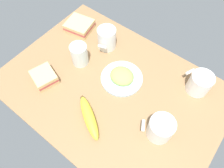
{
  "coord_description": "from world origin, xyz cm",
  "views": [
    {
      "loc": [
        27.21,
        -34.99,
        77.77
      ],
      "look_at": [
        0.0,
        0.0,
        5.0
      ],
      "focal_mm": 33.86,
      "sensor_mm": 36.0,
      "label": 1
    }
  ],
  "objects_px": {
    "sandwich_main": "(79,26)",
    "sandwich_side": "(44,77)",
    "coffee_mug_milky": "(107,38)",
    "banana": "(89,117)",
    "plate_of_food": "(122,77)",
    "coffee_mug_spare": "(200,83)",
    "coffee_mug_black": "(160,128)",
    "glass_of_milk": "(80,55)"
  },
  "relations": [
    {
      "from": "sandwich_side",
      "to": "coffee_mug_milky",
      "type": "bearing_deg",
      "value": 74.21
    },
    {
      "from": "coffee_mug_milky",
      "to": "coffee_mug_spare",
      "type": "xyz_separation_m",
      "value": [
        0.44,
        0.04,
        -0.01
      ]
    },
    {
      "from": "coffee_mug_spare",
      "to": "sandwich_main",
      "type": "xyz_separation_m",
      "value": [
        -0.61,
        -0.04,
        -0.02
      ]
    },
    {
      "from": "coffee_mug_spare",
      "to": "sandwich_side",
      "type": "bearing_deg",
      "value": -146.08
    },
    {
      "from": "plate_of_food",
      "to": "glass_of_milk",
      "type": "bearing_deg",
      "value": -169.39
    },
    {
      "from": "coffee_mug_spare",
      "to": "sandwich_main",
      "type": "distance_m",
      "value": 0.61
    },
    {
      "from": "plate_of_food",
      "to": "sandwich_main",
      "type": "relative_size",
      "value": 1.28
    },
    {
      "from": "sandwich_main",
      "to": "banana",
      "type": "xyz_separation_m",
      "value": [
        0.35,
        -0.33,
        -0.0
      ]
    },
    {
      "from": "plate_of_food",
      "to": "coffee_mug_black",
      "type": "height_order",
      "value": "coffee_mug_black"
    },
    {
      "from": "coffee_mug_milky",
      "to": "glass_of_milk",
      "type": "relative_size",
      "value": 1.07
    },
    {
      "from": "sandwich_main",
      "to": "sandwich_side",
      "type": "height_order",
      "value": "same"
    },
    {
      "from": "coffee_mug_black",
      "to": "sandwich_main",
      "type": "bearing_deg",
      "value": 159.65
    },
    {
      "from": "plate_of_food",
      "to": "sandwich_side",
      "type": "bearing_deg",
      "value": -141.35
    },
    {
      "from": "coffee_mug_spare",
      "to": "coffee_mug_black",
      "type": "bearing_deg",
      "value": -95.75
    },
    {
      "from": "sandwich_main",
      "to": "banana",
      "type": "distance_m",
      "value": 0.48
    },
    {
      "from": "coffee_mug_milky",
      "to": "sandwich_side",
      "type": "distance_m",
      "value": 0.32
    },
    {
      "from": "coffee_mug_spare",
      "to": "glass_of_milk",
      "type": "height_order",
      "value": "glass_of_milk"
    },
    {
      "from": "banana",
      "to": "sandwich_main",
      "type": "bearing_deg",
      "value": 136.72
    },
    {
      "from": "coffee_mug_milky",
      "to": "sandwich_side",
      "type": "xyz_separation_m",
      "value": [
        -0.09,
        -0.31,
        -0.03
      ]
    },
    {
      "from": "coffee_mug_spare",
      "to": "sandwich_main",
      "type": "relative_size",
      "value": 0.82
    },
    {
      "from": "coffee_mug_black",
      "to": "sandwich_side",
      "type": "xyz_separation_m",
      "value": [
        -0.5,
        -0.1,
        -0.03
      ]
    },
    {
      "from": "coffee_mug_milky",
      "to": "coffee_mug_spare",
      "type": "height_order",
      "value": "coffee_mug_milky"
    },
    {
      "from": "coffee_mug_spare",
      "to": "sandwich_main",
      "type": "height_order",
      "value": "coffee_mug_spare"
    },
    {
      "from": "plate_of_food",
      "to": "sandwich_side",
      "type": "xyz_separation_m",
      "value": [
        -0.25,
        -0.2,
        0.01
      ]
    },
    {
      "from": "plate_of_food",
      "to": "coffee_mug_black",
      "type": "xyz_separation_m",
      "value": [
        0.25,
        -0.11,
        0.03
      ]
    },
    {
      "from": "coffee_mug_milky",
      "to": "banana",
      "type": "height_order",
      "value": "coffee_mug_milky"
    },
    {
      "from": "plate_of_food",
      "to": "glass_of_milk",
      "type": "relative_size",
      "value": 1.77
    },
    {
      "from": "coffee_mug_black",
      "to": "coffee_mug_spare",
      "type": "distance_m",
      "value": 0.26
    },
    {
      "from": "sandwich_main",
      "to": "glass_of_milk",
      "type": "distance_m",
      "value": 0.2
    },
    {
      "from": "coffee_mug_spare",
      "to": "sandwich_side",
      "type": "height_order",
      "value": "coffee_mug_spare"
    },
    {
      "from": "sandwich_side",
      "to": "banana",
      "type": "relative_size",
      "value": 0.67
    },
    {
      "from": "glass_of_milk",
      "to": "coffee_mug_black",
      "type": "bearing_deg",
      "value": -8.86
    },
    {
      "from": "sandwich_main",
      "to": "sandwich_side",
      "type": "distance_m",
      "value": 0.32
    },
    {
      "from": "coffee_mug_black",
      "to": "sandwich_main",
      "type": "relative_size",
      "value": 0.82
    },
    {
      "from": "sandwich_side",
      "to": "sandwich_main",
      "type": "bearing_deg",
      "value": 105.65
    },
    {
      "from": "plate_of_food",
      "to": "sandwich_side",
      "type": "height_order",
      "value": "plate_of_food"
    },
    {
      "from": "coffee_mug_black",
      "to": "coffee_mug_milky",
      "type": "bearing_deg",
      "value": 152.5
    },
    {
      "from": "plate_of_food",
      "to": "glass_of_milk",
      "type": "xyz_separation_m",
      "value": [
        -0.2,
        -0.04,
        0.03
      ]
    },
    {
      "from": "banana",
      "to": "coffee_mug_black",
      "type": "bearing_deg",
      "value": 26.13
    },
    {
      "from": "coffee_mug_milky",
      "to": "sandwich_side",
      "type": "bearing_deg",
      "value": -105.79
    },
    {
      "from": "coffee_mug_black",
      "to": "sandwich_main",
      "type": "height_order",
      "value": "coffee_mug_black"
    },
    {
      "from": "coffee_mug_black",
      "to": "coffee_mug_spare",
      "type": "xyz_separation_m",
      "value": [
        0.03,
        0.26,
        -0.0
      ]
    }
  ]
}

